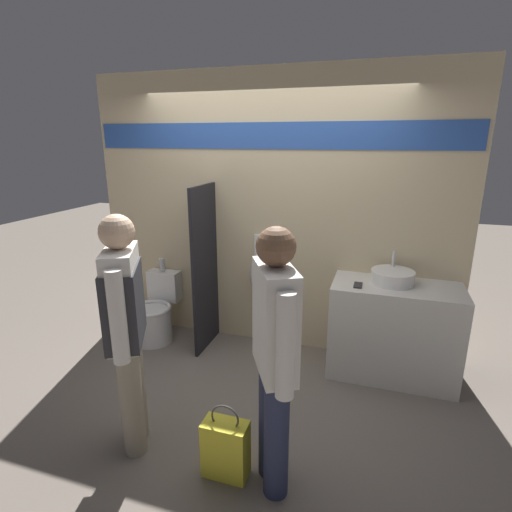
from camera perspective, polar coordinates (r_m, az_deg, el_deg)
name	(u,v)px	position (r m, az deg, el deg)	size (l,w,h in m)	color
ground_plane	(251,368)	(3.89, -0.79, -15.69)	(16.00, 16.00, 0.00)	#70665B
display_wall	(269,214)	(3.94, 1.91, 6.06)	(3.67, 0.07, 2.70)	beige
sink_counter	(393,331)	(3.80, 19.01, -10.09)	(1.09, 0.54, 0.86)	silver
sink_basin	(393,277)	(3.67, 18.92, -2.82)	(0.37, 0.37, 0.25)	white
cell_phone	(358,285)	(3.53, 14.37, -4.06)	(0.07, 0.14, 0.01)	#232328
divider_near_counter	(205,269)	(3.99, -7.29, -1.87)	(0.03, 0.55, 1.65)	black
urinal_near_counter	(266,274)	(3.94, 1.39, -2.64)	(0.31, 0.25, 1.19)	silver
toilet	(155,315)	(4.42, -14.23, -8.12)	(0.42, 0.58, 0.84)	white
person_in_vest	(125,320)	(2.73, -18.15, -8.65)	(0.38, 0.52, 1.64)	gray
person_with_lanyard	(274,353)	(2.33, 2.65, -13.69)	(0.35, 0.52, 1.64)	#282D4C
shopping_bag	(226,448)	(2.80, -4.36, -25.70)	(0.29, 0.16, 0.51)	yellow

